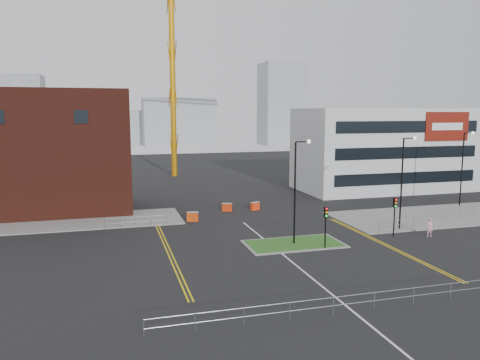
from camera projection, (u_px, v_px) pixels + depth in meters
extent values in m
plane|color=black|center=(311.00, 277.00, 32.87)|extent=(200.00, 200.00, 0.00)
cube|color=slate|center=(45.00, 223.00, 48.44)|extent=(28.00, 8.00, 0.12)
cube|color=slate|center=(440.00, 216.00, 52.11)|extent=(24.00, 10.00, 0.12)
cube|color=slate|center=(294.00, 244.00, 41.02)|extent=(8.60, 4.60, 0.08)
cube|color=#29531B|center=(294.00, 244.00, 41.02)|extent=(8.00, 4.00, 0.12)
cube|color=#4F1D13|center=(48.00, 152.00, 53.14)|extent=(18.00, 10.00, 14.00)
cube|color=black|center=(81.00, 117.00, 48.86)|extent=(1.40, 0.10, 1.40)
cube|color=#B6B9BC|center=(383.00, 149.00, 69.46)|extent=(25.00, 12.00, 12.00)
cube|color=black|center=(407.00, 178.00, 64.24)|extent=(22.00, 0.10, 1.60)
cube|color=black|center=(408.00, 153.00, 63.73)|extent=(22.00, 0.10, 1.60)
cube|color=black|center=(409.00, 127.00, 63.22)|extent=(22.00, 0.10, 1.60)
cube|color=maroon|center=(447.00, 126.00, 64.78)|extent=(7.00, 0.15, 4.00)
cube|color=white|center=(448.00, 126.00, 64.68)|extent=(5.00, 0.05, 1.00)
cylinder|color=orange|center=(172.00, 72.00, 82.02)|extent=(1.00, 1.00, 37.02)
cylinder|color=black|center=(295.00, 194.00, 40.38)|extent=(0.16, 0.16, 9.00)
cylinder|color=black|center=(302.00, 142.00, 39.88)|extent=(1.20, 0.10, 0.10)
sphere|color=silver|center=(309.00, 142.00, 40.05)|extent=(0.36, 0.36, 0.36)
cylinder|color=black|center=(401.00, 185.00, 45.51)|extent=(0.16, 0.16, 9.00)
cylinder|color=black|center=(409.00, 138.00, 45.01)|extent=(1.20, 0.10, 0.10)
sphere|color=silver|center=(415.00, 138.00, 45.18)|extent=(0.36, 0.36, 0.36)
cylinder|color=black|center=(462.00, 170.00, 56.89)|extent=(0.16, 0.16, 9.00)
cylinder|color=black|center=(469.00, 133.00, 56.40)|extent=(1.20, 0.10, 0.10)
sphere|color=silver|center=(473.00, 133.00, 56.56)|extent=(0.36, 0.36, 0.36)
cylinder|color=black|center=(325.00, 232.00, 39.44)|extent=(0.12, 0.12, 3.00)
cube|color=black|center=(326.00, 212.00, 39.20)|extent=(0.28, 0.22, 0.90)
sphere|color=red|center=(327.00, 209.00, 39.03)|extent=(0.18, 0.18, 0.18)
sphere|color=orange|center=(327.00, 212.00, 39.07)|extent=(0.18, 0.18, 0.18)
sphere|color=#0CCC33|center=(326.00, 216.00, 39.12)|extent=(0.18, 0.18, 0.18)
cylinder|color=black|center=(394.00, 221.00, 43.50)|extent=(0.12, 0.12, 3.00)
cube|color=black|center=(395.00, 203.00, 43.25)|extent=(0.28, 0.22, 0.90)
sphere|color=red|center=(396.00, 200.00, 43.09)|extent=(0.18, 0.18, 0.18)
sphere|color=orange|center=(396.00, 203.00, 43.13)|extent=(0.18, 0.18, 0.18)
sphere|color=#0CCC33|center=(396.00, 206.00, 43.17)|extent=(0.18, 0.18, 0.18)
cylinder|color=gray|center=(354.00, 295.00, 27.01)|extent=(24.00, 0.04, 0.04)
cylinder|color=gray|center=(354.00, 303.00, 27.08)|extent=(24.00, 0.04, 0.04)
cylinder|color=gray|center=(144.00, 329.00, 23.86)|extent=(0.05, 0.05, 1.10)
cylinder|color=gray|center=(136.00, 217.00, 46.90)|extent=(6.00, 0.04, 0.04)
cylinder|color=gray|center=(136.00, 222.00, 46.98)|extent=(6.00, 0.04, 0.04)
cylinder|color=gray|center=(105.00, 224.00, 46.17)|extent=(0.05, 0.05, 1.10)
cylinder|color=gray|center=(166.00, 220.00, 47.78)|extent=(0.05, 0.05, 1.10)
cylinder|color=gray|center=(445.00, 212.00, 49.18)|extent=(19.01, 5.04, 0.04)
cylinder|color=gray|center=(445.00, 217.00, 49.25)|extent=(19.01, 5.04, 0.04)
cylinder|color=gray|center=(378.00, 229.00, 44.32)|extent=(0.05, 0.05, 1.10)
cube|color=silver|center=(300.00, 268.00, 34.78)|extent=(0.15, 30.00, 0.01)
cube|color=gold|center=(165.00, 248.00, 39.98)|extent=(0.12, 24.00, 0.01)
cube|color=gold|center=(169.00, 248.00, 40.06)|extent=(0.12, 24.00, 0.01)
cube|color=gold|center=(382.00, 244.00, 41.14)|extent=(0.12, 20.00, 0.01)
cube|color=gold|center=(385.00, 244.00, 41.22)|extent=(0.12, 20.00, 0.01)
cube|color=gray|center=(11.00, 113.00, 134.79)|extent=(18.00, 12.00, 22.00)
cube|color=gray|center=(179.00, 122.00, 158.19)|extent=(24.00, 12.00, 16.00)
cube|color=gray|center=(281.00, 104.00, 161.96)|extent=(14.00, 12.00, 28.00)
cube|color=gray|center=(123.00, 128.00, 163.16)|extent=(30.00, 12.00, 12.00)
imported|color=pink|center=(430.00, 227.00, 43.41)|extent=(0.65, 0.43, 1.78)
cube|color=#C53C0A|center=(192.00, 217.00, 49.54)|extent=(1.26, 0.69, 1.00)
cube|color=silver|center=(192.00, 213.00, 49.47)|extent=(1.26, 0.69, 0.12)
cube|color=red|center=(227.00, 207.00, 54.52)|extent=(1.21, 0.75, 0.96)
cube|color=silver|center=(227.00, 204.00, 54.46)|extent=(1.21, 0.75, 0.12)
cube|color=#FB350D|center=(255.00, 206.00, 55.23)|extent=(1.19, 0.78, 0.94)
cube|color=silver|center=(255.00, 203.00, 55.16)|extent=(1.19, 0.78, 0.11)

